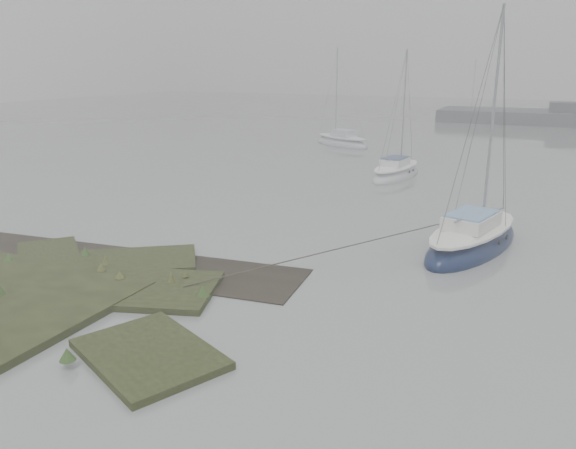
# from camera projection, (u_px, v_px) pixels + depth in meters

# --- Properties ---
(ground) EXTENTS (160.00, 160.00, 0.00)m
(ground) POSITION_uv_depth(u_px,v_px,m) (416.00, 160.00, 39.93)
(ground) COLOR slate
(ground) RESTS_ON ground
(sailboat_main) EXTENTS (3.76, 6.92, 9.30)m
(sailboat_main) POSITION_uv_depth(u_px,v_px,m) (472.00, 241.00, 20.78)
(sailboat_main) COLOR #0D1736
(sailboat_main) RESTS_ON ground
(sailboat_white) EXTENTS (2.59, 5.89, 8.04)m
(sailboat_white) POSITION_uv_depth(u_px,v_px,m) (396.00, 173.00, 33.92)
(sailboat_white) COLOR silver
(sailboat_white) RESTS_ON ground
(sailboat_far_a) EXTENTS (6.24, 4.81, 8.57)m
(sailboat_far_a) POSITION_uv_depth(u_px,v_px,m) (341.00, 142.00, 47.14)
(sailboat_far_a) COLOR #B4B8BF
(sailboat_far_a) RESTS_ON ground
(sailboat_far_c) EXTENTS (5.52, 2.11, 7.64)m
(sailboat_far_c) POSITION_uv_depth(u_px,v_px,m) (477.00, 119.00, 66.90)
(sailboat_far_c) COLOR #A9AEB3
(sailboat_far_c) RESTS_ON ground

